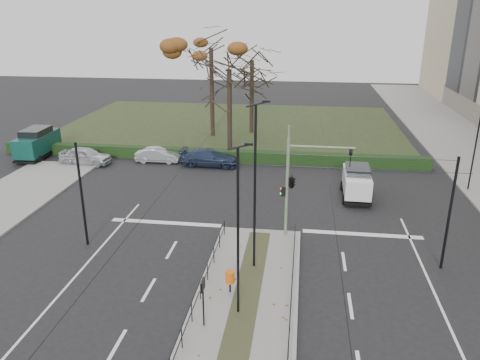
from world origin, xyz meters
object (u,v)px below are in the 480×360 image
object	(u,v)px
parked_car_second	(158,155)
bare_tree_center	(252,66)
streetlamp_median_near	(238,231)
green_van	(37,142)
streetlamp_median_far	(255,187)
parked_car_third	(210,158)
litter_bin	(230,277)
bare_tree_near	(229,76)
white_van	(357,181)
parked_car_first	(85,156)
rust_tree	(211,48)
traffic_light	(293,180)
streetlamp_sidewalk	(477,136)
info_panel	(203,290)

from	to	relation	value
parked_car_second	bare_tree_center	world-z (taller)	bare_tree_center
streetlamp_median_near	green_van	size ratio (longest dim) A/B	1.39
streetlamp_median_far	parked_car_third	bearing A→B (deg)	108.81
bare_tree_center	streetlamp_median_near	bearing A→B (deg)	-84.54
litter_bin	bare_tree_near	world-z (taller)	bare_tree_near
parked_car_third	white_van	bearing A→B (deg)	-115.01
litter_bin	parked_car_first	distance (m)	23.67
streetlamp_median_far	parked_car_second	world-z (taller)	streetlamp_median_far
litter_bin	rust_tree	bearing A→B (deg)	102.47
traffic_light	streetlamp_sidewalk	xyz separation A→B (m)	(12.70, 9.31, 0.59)
rust_tree	bare_tree_center	xyz separation A→B (m)	(3.91, 1.90, -1.87)
streetlamp_sidewalk	parked_car_third	xyz separation A→B (m)	(-20.06, 3.31, -3.41)
traffic_light	parked_car_first	xyz separation A→B (m)	(-18.07, 11.59, -2.78)
parked_car_second	white_van	size ratio (longest dim) A/B	0.89
traffic_light	streetlamp_median_far	xyz separation A→B (m)	(-1.76, -3.83, 0.95)
parked_car_first	parked_car_third	world-z (taller)	parked_car_first
litter_bin	bare_tree_near	bearing A→B (deg)	98.97
parked_car_first	parked_car_third	bearing A→B (deg)	-82.03
parked_car_third	green_van	world-z (taller)	green_van
streetlamp_sidewalk	green_van	size ratio (longest dim) A/B	1.44
parked_car_first	bare_tree_center	size ratio (longest dim) A/B	0.44
bare_tree_center	streetlamp_median_far	bearing A→B (deg)	-83.24
streetlamp_median_far	bare_tree_center	world-z (taller)	bare_tree_center
parked_car_second	info_panel	bearing A→B (deg)	-161.05
info_panel	bare_tree_near	size ratio (longest dim) A/B	0.21
parked_car_third	streetlamp_sidewalk	bearing A→B (deg)	-98.20
traffic_light	info_panel	xyz separation A→B (m)	(-3.33, -8.93, -1.71)
parked_car_first	rust_tree	size ratio (longest dim) A/B	0.38
streetlamp_median_near	white_van	bearing A→B (deg)	66.60
parked_car_first	white_van	distance (m)	22.89
parked_car_second	rust_tree	distance (m)	13.10
streetlamp_sidewalk	parked_car_first	size ratio (longest dim) A/B	1.77
parked_car_first	rust_tree	world-z (taller)	rust_tree
parked_car_second	bare_tree_center	bearing A→B (deg)	-33.94
litter_bin	white_van	distance (m)	14.93
traffic_light	green_van	world-z (taller)	traffic_light
streetlamp_median_near	bare_tree_near	xyz separation A→B (m)	(-4.19, 24.23, 3.13)
parked_car_first	bare_tree_near	bearing A→B (deg)	-65.33
streetlamp_median_near	streetlamp_median_far	xyz separation A→B (m)	(0.27, 3.97, 0.48)
green_van	parked_car_third	bearing A→B (deg)	-1.40
parked_car_second	white_van	distance (m)	17.51
rust_tree	traffic_light	bearing A→B (deg)	-68.22
streetlamp_sidewalk	bare_tree_near	world-z (taller)	bare_tree_near
parked_car_second	rust_tree	bearing A→B (deg)	-20.34
white_van	parked_car_third	bearing A→B (deg)	153.81
streetlamp_median_far	white_van	bearing A→B (deg)	60.40
rust_tree	litter_bin	bearing A→B (deg)	-77.53
traffic_light	streetlamp_median_near	world-z (taller)	streetlamp_median_near
white_van	green_van	distance (m)	28.22
streetlamp_sidewalk	rust_tree	size ratio (longest dim) A/B	0.67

